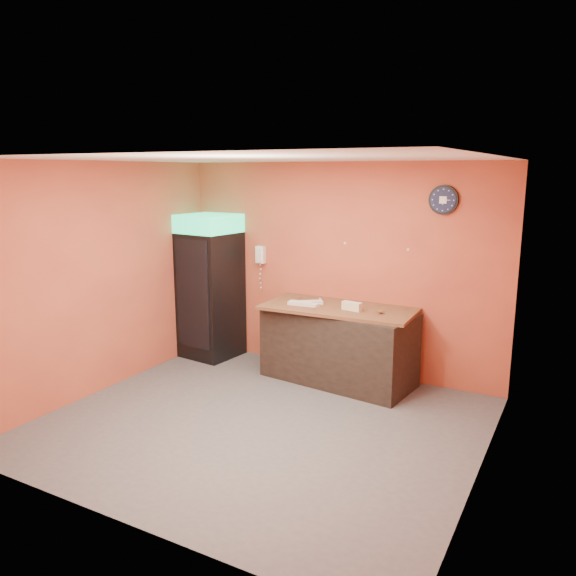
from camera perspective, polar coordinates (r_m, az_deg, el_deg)
The scene contains 15 objects.
floor at distance 6.25m, azimuth -2.75°, elevation -13.61°, with size 4.50×4.50×0.00m, color #47474C.
back_wall at distance 7.53m, azimuth 5.07°, elevation 1.98°, with size 4.50×0.02×2.80m, color #C15836.
left_wall at distance 7.20m, azimuth -18.36°, elevation 0.96°, with size 0.02×4.00×2.80m, color #C15836.
right_wall at distance 5.03m, azimuth 19.62°, elevation -3.67°, with size 0.02×4.00×2.80m, color #C15836.
ceiling at distance 5.64m, azimuth -3.04°, elevation 13.00°, with size 4.50×4.00×0.02m, color white.
beverage_cooler at distance 8.18m, azimuth -8.05°, elevation -0.04°, with size 0.80×0.81×2.08m.
prep_counter at distance 7.29m, azimuth 5.14°, elevation -5.83°, with size 1.91×0.85×0.95m, color black.
wall_clock at distance 6.97m, azimuth 15.52°, elevation 8.63°, with size 0.35×0.06×0.35m.
wall_phone at distance 8.00m, azimuth -2.83°, elevation 3.40°, with size 0.13×0.11×0.24m.
butcher_paper at distance 7.16m, azimuth 5.21°, elevation -2.04°, with size 1.93×0.94×0.04m, color brown.
sub_roll_stack at distance 6.96m, azimuth 6.52°, elevation -1.85°, with size 0.26×0.13×0.11m.
wrapped_sandwich_left at distance 7.20m, azimuth 1.26°, elevation -1.57°, with size 0.31×0.12×0.04m, color silver.
wrapped_sandwich_mid at distance 7.16m, azimuth 2.16°, elevation -1.67°, with size 0.26×0.10×0.04m, color silver.
wrapped_sandwich_right at distance 7.25m, azimuth 2.38°, elevation -1.48°, with size 0.29×0.11×0.04m, color silver.
kitchen_tool at distance 7.36m, azimuth 3.30°, elevation -1.23°, with size 0.06×0.06×0.06m, color silver.
Camera 1 is at (2.95, -4.81, 2.69)m, focal length 35.00 mm.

